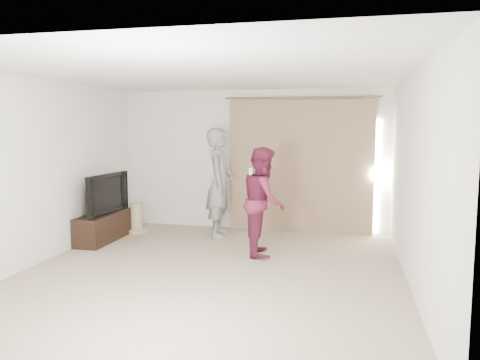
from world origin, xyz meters
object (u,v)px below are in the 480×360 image
Objects in this scene: tv_console at (103,227)px; person_man at (219,183)px; tv at (102,193)px; person_woman at (264,201)px.

tv_console is 2.11m from person_man.
person_man is (1.84, 0.76, 0.14)m from tv.
tv is 1.99m from person_man.
tv is (0.00, 0.00, 0.57)m from tv_console.
person_woman is (2.79, -0.20, 0.00)m from tv.
person_woman is (0.95, -0.96, -0.13)m from person_man.
tv is at bearing -157.52° from person_man.
person_man reaches higher than tv_console.
tv is 0.62× the size of person_man.
tv_console is 0.65× the size of person_man.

